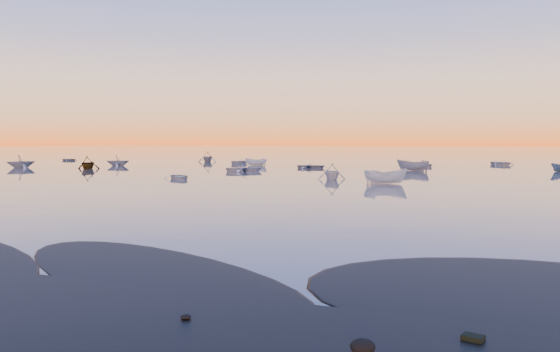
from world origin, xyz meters
The scene contains 5 objects.
ground centered at (0.00, 100.00, 0.00)m, with size 600.00×600.00×0.00m, color #675B56.
moored_fleet centered at (0.00, 53.00, 0.00)m, with size 124.00×58.00×1.20m, color silver, non-canonical shape.
boat_near_left centered at (-12.86, 33.77, 0.00)m, with size 3.60×1.50×0.90m, color silver.
boat_near_center centered at (8.29, 35.06, 0.00)m, with size 4.04×1.71×1.40m, color silver.
boat_near_right centered at (2.10, 39.05, 0.00)m, with size 3.65×1.64×1.28m, color silver.
Camera 1 is at (16.83, -15.37, 4.02)m, focal length 35.00 mm.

